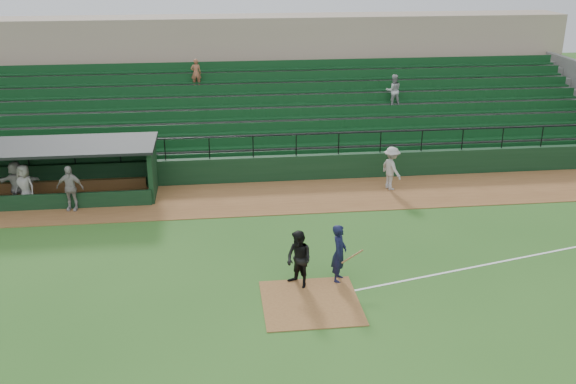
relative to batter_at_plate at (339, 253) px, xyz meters
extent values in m
plane|color=#29581C|center=(-1.12, -0.33, -0.99)|extent=(90.00, 90.00, 0.00)
cube|color=brown|center=(-1.12, 7.67, -0.98)|extent=(40.00, 4.00, 0.03)
cube|color=brown|center=(-1.12, -1.33, -0.98)|extent=(3.00, 3.00, 0.03)
cube|color=white|center=(6.88, 0.87, -0.99)|extent=(17.49, 4.44, 0.01)
cube|color=black|center=(-1.12, 9.87, -0.39)|extent=(36.00, 0.35, 1.20)
cylinder|color=black|center=(-1.12, 9.87, 1.21)|extent=(36.00, 0.06, 0.06)
cube|color=slate|center=(-1.12, 14.77, 0.81)|extent=(36.00, 9.00, 3.60)
cube|color=#103D1B|center=(-1.12, 14.27, 1.26)|extent=(34.56, 8.00, 4.05)
cube|color=gray|center=(-1.12, 21.27, 2.21)|extent=(38.00, 3.00, 6.40)
cube|color=slate|center=(-1.12, 19.27, 2.71)|extent=(36.00, 2.00, 0.20)
imported|color=#B1B1B1|center=(5.71, 14.57, 2.12)|extent=(0.84, 0.65, 1.72)
imported|color=#A55B3C|center=(-4.71, 16.57, 2.92)|extent=(0.55, 0.36, 1.52)
cube|color=black|center=(-10.87, 10.07, 0.16)|extent=(8.50, 0.20, 2.30)
cube|color=black|center=(-6.62, 8.77, 0.16)|extent=(0.20, 2.60, 2.30)
cube|color=black|center=(-10.87, 8.77, 1.37)|extent=(8.90, 3.20, 0.12)
cube|color=olive|center=(-10.87, 9.67, -0.74)|extent=(7.65, 0.40, 0.50)
cube|color=black|center=(-10.87, 7.42, -0.64)|extent=(8.50, 0.12, 0.70)
imported|color=black|center=(0.00, 0.00, 0.00)|extent=(0.71, 0.85, 1.99)
cylinder|color=olive|center=(0.40, -0.20, -0.04)|extent=(0.79, 0.34, 0.35)
imported|color=black|center=(-1.35, -0.22, -0.03)|extent=(1.15, 1.18, 1.92)
imported|color=#A59F9A|center=(3.95, 8.07, 0.02)|extent=(1.11, 1.44, 1.97)
imported|color=#A29C98|center=(-9.89, 7.25, 0.00)|extent=(1.18, 0.63, 1.92)
imported|color=gray|center=(-11.82, 7.78, -0.03)|extent=(1.08, 0.93, 1.86)
imported|color=#9F9A95|center=(-12.23, 8.15, 0.00)|extent=(1.79, 0.61, 1.92)
camera|label=1|loc=(-3.89, -18.59, 9.39)|focal=40.33mm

